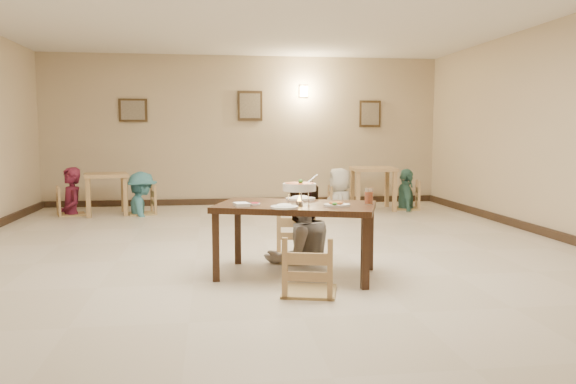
{
  "coord_description": "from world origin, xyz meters",
  "views": [
    {
      "loc": [
        -0.7,
        -6.47,
        1.45
      ],
      "look_at": [
        0.13,
        -0.42,
        0.81
      ],
      "focal_mm": 35.0,
      "sensor_mm": 36.0,
      "label": 1
    }
  ],
  "objects": [
    {
      "name": "bg_table_right",
      "position": [
        2.36,
        3.84,
        0.66
      ],
      "size": [
        0.88,
        0.88,
        0.8
      ],
      "rotation": [
        0.0,
        0.0,
        -0.1
      ],
      "color": "tan",
      "rests_on": "floor"
    },
    {
      "name": "baseboard_back",
      "position": [
        0.0,
        4.97,
        0.06
      ],
      "size": [
        8.0,
        0.06,
        0.12
      ],
      "primitive_type": "cube",
      "color": "black",
      "rests_on": "floor"
    },
    {
      "name": "bg_chair_rr",
      "position": [
        3.0,
        3.81,
        0.51
      ],
      "size": [
        0.49,
        0.49,
        1.03
      ],
      "rotation": [
        0.0,
        0.0,
        -1.81
      ],
      "color": "tan",
      "rests_on": "floor"
    },
    {
      "name": "floor",
      "position": [
        0.0,
        0.0,
        0.0
      ],
      "size": [
        10.0,
        10.0,
        0.0
      ],
      "primitive_type": "plane",
      "color": "beige",
      "rests_on": "ground"
    },
    {
      "name": "bg_chair_ll",
      "position": [
        -3.17,
        3.84,
        0.48
      ],
      "size": [
        0.46,
        0.46,
        0.97
      ],
      "rotation": [
        0.0,
        0.0,
        1.91
      ],
      "color": "tan",
      "rests_on": "floor"
    },
    {
      "name": "chair_far",
      "position": [
        0.26,
        -0.14,
        0.54
      ],
      "size": [
        0.51,
        0.51,
        1.08
      ],
      "rotation": [
        0.0,
        0.0,
        -0.17
      ],
      "color": "tan",
      "rests_on": "floor"
    },
    {
      "name": "main_table",
      "position": [
        0.14,
        -0.9,
        0.66
      ],
      "size": [
        1.77,
        1.35,
        0.74
      ],
      "rotation": [
        0.0,
        0.0,
        -0.33
      ],
      "color": "#382012",
      "rests_on": "floor"
    },
    {
      "name": "curry_warmer",
      "position": [
        0.17,
        -0.96,
        0.91
      ],
      "size": [
        0.37,
        0.33,
        0.3
      ],
      "color": "silver",
      "rests_on": "main_table"
    },
    {
      "name": "bg_diner_a",
      "position": [
        -3.17,
        3.84,
        0.85
      ],
      "size": [
        0.65,
        0.74,
        1.7
      ],
      "primitive_type": "imported",
      "rotation": [
        0.0,
        0.0,
        5.2
      ],
      "color": "maroon",
      "rests_on": "floor"
    },
    {
      "name": "bg_table_left",
      "position": [
        -2.56,
        3.83,
        0.6
      ],
      "size": [
        0.88,
        0.88,
        0.74
      ],
      "rotation": [
        0.0,
        0.0,
        0.22
      ],
      "color": "tan",
      "rests_on": "floor"
    },
    {
      "name": "rice_plate_near",
      "position": [
        -0.01,
        -1.2,
        0.75
      ],
      "size": [
        0.27,
        0.27,
        0.06
      ],
      "color": "white",
      "rests_on": "main_table"
    },
    {
      "name": "wall_back",
      "position": [
        0.0,
        5.0,
        1.5
      ],
      "size": [
        10.0,
        0.0,
        10.0
      ],
      "primitive_type": "plane",
      "rotation": [
        1.57,
        0.0,
        0.0
      ],
      "color": "tan",
      "rests_on": "floor"
    },
    {
      "name": "rice_plate_far",
      "position": [
        0.25,
        -0.57,
        0.75
      ],
      "size": [
        0.32,
        0.32,
        0.07
      ],
      "color": "white",
      "rests_on": "main_table"
    },
    {
      "name": "wall_sconce",
      "position": [
        1.2,
        4.96,
        2.3
      ],
      "size": [
        0.16,
        0.05,
        0.22
      ],
      "primitive_type": "cube",
      "color": "#FFD88C",
      "rests_on": "wall_back"
    },
    {
      "name": "bg_chair_lr",
      "position": [
        -1.94,
        3.78,
        0.49
      ],
      "size": [
        0.47,
        0.47,
        0.99
      ],
      "rotation": [
        0.0,
        0.0,
        -1.3
      ],
      "color": "tan",
      "rests_on": "floor"
    },
    {
      "name": "chair_near",
      "position": [
        0.17,
        -1.55,
        0.51
      ],
      "size": [
        0.48,
        0.48,
        1.02
      ],
      "rotation": [
        0.0,
        0.0,
        2.88
      ],
      "color": "tan",
      "rests_on": "floor"
    },
    {
      "name": "bg_diner_b",
      "position": [
        -1.94,
        3.78,
        0.77
      ],
      "size": [
        0.84,
        1.11,
        1.53
      ],
      "primitive_type": "imported",
      "rotation": [
        0.0,
        0.0,
        1.88
      ],
      "color": "teal",
      "rests_on": "floor"
    },
    {
      "name": "fried_plate",
      "position": [
        0.52,
        -1.14,
        0.76
      ],
      "size": [
        0.26,
        0.26,
        0.06
      ],
      "color": "white",
      "rests_on": "main_table"
    },
    {
      "name": "chili_dish",
      "position": [
        -0.27,
        -0.92,
        0.75
      ],
      "size": [
        0.11,
        0.11,
        0.02
      ],
      "color": "white",
      "rests_on": "main_table"
    },
    {
      "name": "main_diner",
      "position": [
        0.3,
        -0.21,
        0.9
      ],
      "size": [
        1.06,
        0.95,
        1.81
      ],
      "primitive_type": "imported",
      "rotation": [
        0.0,
        0.0,
        3.5
      ],
      "color": "gray",
      "rests_on": "floor"
    },
    {
      "name": "bg_diner_d",
      "position": [
        3.0,
        3.81,
        0.78
      ],
      "size": [
        0.56,
        0.97,
        1.55
      ],
      "primitive_type": "imported",
      "rotation": [
        0.0,
        0.0,
        1.36
      ],
      "color": "#467F71",
      "rests_on": "floor"
    },
    {
      "name": "wall_front",
      "position": [
        0.0,
        -5.0,
        1.5
      ],
      "size": [
        10.0,
        0.0,
        10.0
      ],
      "primitive_type": "plane",
      "rotation": [
        -1.57,
        0.0,
        0.0
      ],
      "color": "tan",
      "rests_on": "floor"
    },
    {
      "name": "napkin_cutlery",
      "position": [
        -0.41,
        -0.99,
        0.75
      ],
      "size": [
        0.19,
        0.28,
        0.03
      ],
      "color": "white",
      "rests_on": "main_table"
    },
    {
      "name": "bg_chair_rl",
      "position": [
        1.71,
        3.85,
        0.43
      ],
      "size": [
        0.41,
        0.41,
        0.87
      ],
      "rotation": [
        0.0,
        0.0,
        1.51
      ],
      "color": "tan",
      "rests_on": "floor"
    },
    {
      "name": "picture_c",
      "position": [
        2.6,
        4.96,
        1.85
      ],
      "size": [
        0.45,
        0.04,
        0.55
      ],
      "color": "#382816",
      "rests_on": "wall_back"
    },
    {
      "name": "picture_a",
      "position": [
        -2.2,
        4.96,
        1.9
      ],
      "size": [
        0.55,
        0.04,
        0.45
      ],
      "color": "#382816",
      "rests_on": "wall_back"
    },
    {
      "name": "bg_diner_c",
      "position": [
        1.71,
        3.85,
        0.8
      ],
      "size": [
        0.59,
        0.83,
        1.59
      ],
      "primitive_type": "imported",
      "rotation": [
        0.0,
        0.0,
        4.6
      ],
      "color": "silver",
      "rests_on": "floor"
    },
    {
      "name": "picture_b",
      "position": [
        0.1,
        4.96,
        2.0
      ],
      "size": [
        0.5,
        0.04,
        0.6
      ],
      "color": "#382816",
      "rests_on": "wall_back"
    },
    {
      "name": "drink_glass",
      "position": [
        0.87,
        -1.02,
        0.81
      ],
      "size": [
        0.08,
        0.08,
        0.17
      ],
      "color": "white",
      "rests_on": "main_table"
    }
  ]
}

